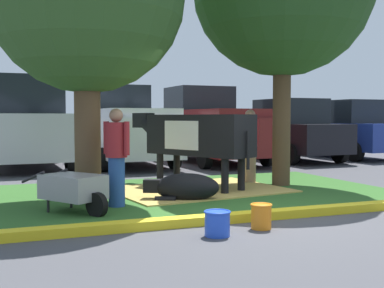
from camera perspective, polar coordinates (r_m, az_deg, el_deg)
ground_plane at (r=7.45m, az=8.28°, el=-8.02°), size 80.00×80.00×0.00m
grass_island at (r=9.35m, az=0.43°, el=-5.65°), size 7.47×4.76×0.02m
curb_yellow at (r=7.09m, az=8.06°, el=-8.10°), size 8.67×0.24×0.12m
hay_bedding at (r=9.65m, az=0.65°, el=-5.29°), size 3.51×2.83×0.04m
cow_holstein at (r=9.85m, az=0.34°, el=0.99°), size 1.75×2.95×1.52m
calf_lying at (r=8.47m, az=-0.83°, el=-5.00°), size 1.31×0.89×0.48m
person_handler at (r=10.68m, az=6.68°, el=-0.02°), size 0.34×0.52×1.60m
person_visitor_near at (r=7.91m, az=-8.67°, el=-1.24°), size 0.34×0.46×1.57m
wheelbarrow at (r=7.57m, az=-13.39°, el=-4.93°), size 1.20×1.49×0.63m
bucket_blue at (r=6.06m, az=2.93°, el=-9.04°), size 0.33×0.33×0.31m
bucket_orange at (r=6.49m, az=7.96°, el=-8.17°), size 0.28×0.28×0.32m
suv_dark_grey at (r=14.67m, az=-18.44°, el=2.32°), size 2.22×4.65×2.52m
pickup_truck_black at (r=15.16m, az=-8.06°, el=1.88°), size 2.33×5.45×2.42m
pickup_truck_maroon at (r=15.70m, az=2.03°, el=1.95°), size 2.33×5.45×2.42m
hatchback_white at (r=16.72m, az=11.17°, el=1.52°), size 2.12×4.45×2.02m
sedan_blue at (r=18.36m, az=17.47°, el=1.57°), size 2.12×4.45×2.02m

